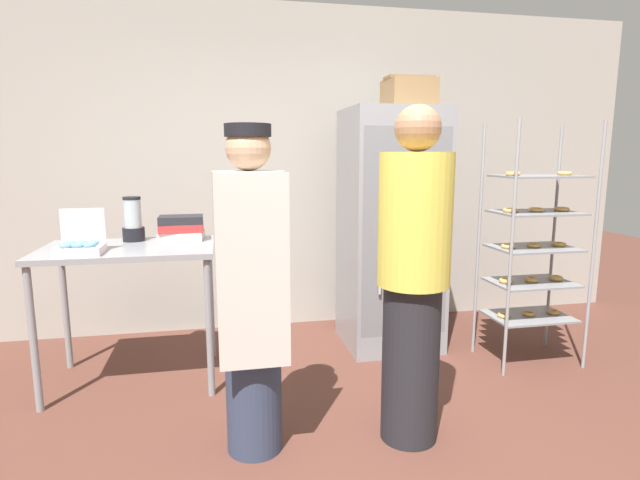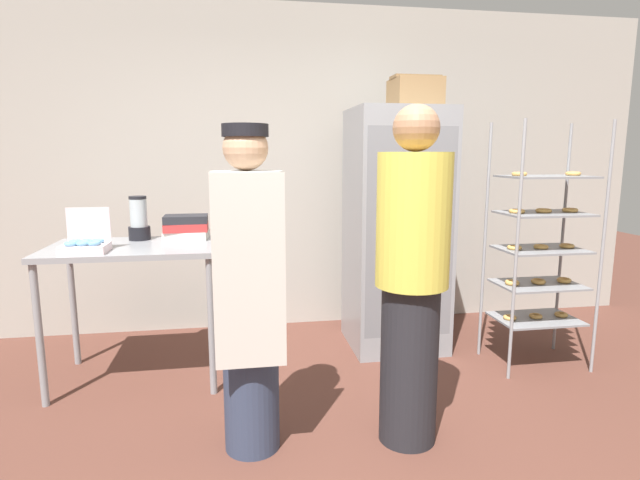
% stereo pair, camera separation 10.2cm
% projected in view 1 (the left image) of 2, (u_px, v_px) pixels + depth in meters
% --- Properties ---
extents(back_wall, '(6.40, 0.12, 2.75)m').
position_uv_depth(back_wall, '(287.00, 170.00, 4.36)').
color(back_wall, '#ADA89E').
rests_on(back_wall, ground_plane).
extents(refrigerator, '(0.71, 0.71, 1.85)m').
position_uv_depth(refrigerator, '(391.00, 230.00, 3.90)').
color(refrigerator, gray).
rests_on(refrigerator, ground_plane).
extents(baking_rack, '(0.65, 0.45, 1.73)m').
position_uv_depth(baking_rack, '(534.00, 248.00, 3.58)').
color(baking_rack, '#93969B').
rests_on(baking_rack, ground_plane).
extents(prep_counter, '(1.08, 0.71, 0.92)m').
position_uv_depth(prep_counter, '(129.00, 263.00, 3.24)').
color(prep_counter, gray).
rests_on(prep_counter, ground_plane).
extents(donut_box, '(0.26, 0.22, 0.26)m').
position_uv_depth(donut_box, '(80.00, 246.00, 2.98)').
color(donut_box, silver).
rests_on(donut_box, prep_counter).
extents(blender_pitcher, '(0.15, 0.15, 0.30)m').
position_uv_depth(blender_pitcher, '(133.00, 221.00, 3.41)').
color(blender_pitcher, black).
rests_on(blender_pitcher, prep_counter).
extents(binder_stack, '(0.31, 0.23, 0.17)m').
position_uv_depth(binder_stack, '(181.00, 228.00, 3.46)').
color(binder_stack, silver).
rests_on(binder_stack, prep_counter).
extents(cardboard_storage_box, '(0.36, 0.34, 0.24)m').
position_uv_depth(cardboard_storage_box, '(409.00, 94.00, 3.81)').
color(cardboard_storage_box, '#937047').
rests_on(cardboard_storage_box, refrigerator).
extents(person_baker, '(0.35, 0.37, 1.65)m').
position_uv_depth(person_baker, '(252.00, 288.00, 2.45)').
color(person_baker, '#333D56').
rests_on(person_baker, ground_plane).
extents(person_customer, '(0.37, 0.37, 1.75)m').
position_uv_depth(person_customer, '(413.00, 276.00, 2.55)').
color(person_customer, '#232328').
rests_on(person_customer, ground_plane).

